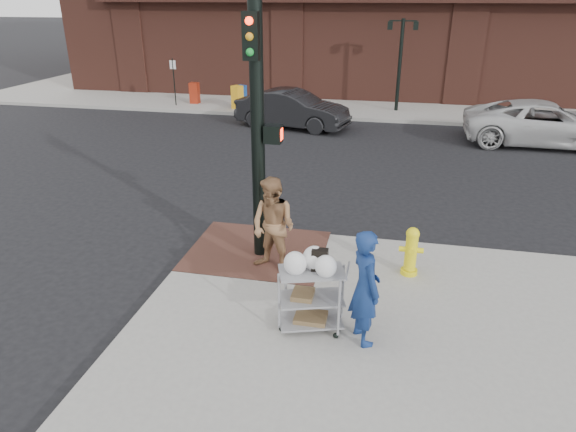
% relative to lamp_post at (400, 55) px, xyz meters
% --- Properties ---
extents(ground, '(220.00, 220.00, 0.00)m').
position_rel_lamp_post_xyz_m(ground, '(-2.00, -16.00, -2.62)').
color(ground, black).
rests_on(ground, ground).
extents(sidewalk_far, '(65.00, 36.00, 0.15)m').
position_rel_lamp_post_xyz_m(sidewalk_far, '(10.50, 16.00, -2.54)').
color(sidewalk_far, gray).
rests_on(sidewalk_far, ground).
extents(brick_curb_ramp, '(2.80, 2.40, 0.01)m').
position_rel_lamp_post_xyz_m(brick_curb_ramp, '(-2.60, -15.10, -2.46)').
color(brick_curb_ramp, '#553127').
rests_on(brick_curb_ramp, sidewalk_near).
extents(lamp_post, '(1.32, 0.22, 4.00)m').
position_rel_lamp_post_xyz_m(lamp_post, '(0.00, 0.00, 0.00)').
color(lamp_post, black).
rests_on(lamp_post, sidewalk_far).
extents(parking_sign, '(0.05, 0.05, 2.20)m').
position_rel_lamp_post_xyz_m(parking_sign, '(-10.50, -1.00, -1.37)').
color(parking_sign, black).
rests_on(parking_sign, sidewalk_far).
extents(traffic_signal_pole, '(0.61, 0.51, 5.00)m').
position_rel_lamp_post_xyz_m(traffic_signal_pole, '(-2.48, -15.23, 0.21)').
color(traffic_signal_pole, black).
rests_on(traffic_signal_pole, sidewalk_near).
extents(woman_blue, '(0.71, 0.81, 1.86)m').
position_rel_lamp_post_xyz_m(woman_blue, '(-0.21, -17.68, -1.54)').
color(woman_blue, navy).
rests_on(woman_blue, sidewalk_near).
extents(pedestrian_tan, '(1.12, 1.01, 1.89)m').
position_rel_lamp_post_xyz_m(pedestrian_tan, '(-2.06, -15.85, -1.52)').
color(pedestrian_tan, '#966B46').
rests_on(pedestrian_tan, sidewalk_near).
extents(sedan_dark, '(4.90, 2.64, 1.53)m').
position_rel_lamp_post_xyz_m(sedan_dark, '(-4.17, -3.70, -1.85)').
color(sedan_dark, black).
rests_on(sedan_dark, ground).
extents(minivan_white, '(5.71, 2.71, 1.57)m').
position_rel_lamp_post_xyz_m(minivan_white, '(5.36, -4.38, -1.83)').
color(minivan_white, silver).
rests_on(minivan_white, ground).
extents(utility_cart, '(1.13, 0.83, 1.39)m').
position_rel_lamp_post_xyz_m(utility_cart, '(-1.05, -17.53, -1.84)').
color(utility_cart, gray).
rests_on(utility_cart, sidewalk_near).
extents(fire_hydrant, '(0.46, 0.32, 0.97)m').
position_rel_lamp_post_xyz_m(fire_hydrant, '(0.52, -15.43, -1.97)').
color(fire_hydrant, yellow).
rests_on(fire_hydrant, sidewalk_near).
extents(newsbox_red, '(0.42, 0.39, 1.00)m').
position_rel_lamp_post_xyz_m(newsbox_red, '(-9.76, -0.36, -1.97)').
color(newsbox_red, maroon).
rests_on(newsbox_red, sidewalk_far).
extents(newsbox_yellow, '(0.57, 0.55, 1.06)m').
position_rel_lamp_post_xyz_m(newsbox_yellow, '(-7.31, -1.19, -1.94)').
color(newsbox_yellow, yellow).
rests_on(newsbox_yellow, sidewalk_far).
extents(newsbox_blue, '(0.54, 0.52, 1.00)m').
position_rel_lamp_post_xyz_m(newsbox_blue, '(-7.28, -0.66, -1.97)').
color(newsbox_blue, '#174598').
rests_on(newsbox_blue, sidewalk_far).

